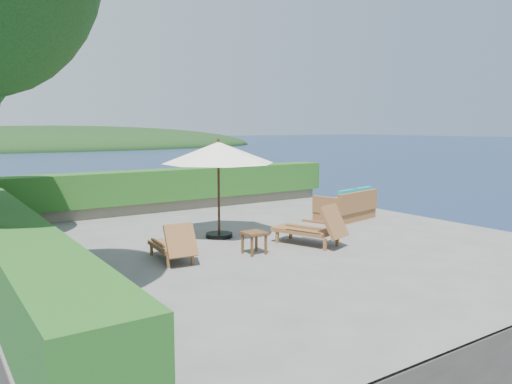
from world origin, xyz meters
TOP-DOWN VIEW (x-y plane):
  - ground at (0.00, 0.00)m, footprint 12.00×12.00m
  - foundation at (0.00, 0.00)m, footprint 12.00×12.00m
  - ocean at (0.00, 0.00)m, footprint 600.00×600.00m
  - offshore_island at (25.00, 140.00)m, footprint 126.00×57.60m
  - planter_wall_far at (0.00, 5.60)m, footprint 12.00×0.60m
  - planter_wall_left at (-5.60, 0.00)m, footprint 0.60×12.00m
  - hedge_far at (0.00, 5.60)m, footprint 12.40×0.90m
  - patio_umbrella at (-0.61, 1.09)m, footprint 3.57×3.57m
  - lounge_left at (-2.49, -0.33)m, footprint 0.74×1.50m
  - lounge_right at (0.77, -0.85)m, footprint 1.24×1.84m
  - side_table at (-0.80, -0.77)m, footprint 0.46×0.46m
  - wicker_loveseat at (3.71, 1.06)m, footprint 2.10×1.38m

SIDE VIEW (x-z plane):
  - offshore_island at x=25.00m, z-range -9.30..3.30m
  - ocean at x=0.00m, z-range -3.00..-3.00m
  - foundation at x=0.00m, z-range -3.05..-0.05m
  - ground at x=0.00m, z-range 0.00..0.00m
  - planter_wall_far at x=0.00m, z-range 0.00..0.36m
  - planter_wall_left at x=-5.60m, z-range 0.00..0.36m
  - lounge_left at x=-2.49m, z-range -0.07..0.77m
  - wicker_loveseat at x=3.71m, z-range -0.11..0.84m
  - side_table at x=-0.80m, z-range 0.16..0.65m
  - lounge_right at x=0.77m, z-range -0.08..0.91m
  - hedge_far at x=0.00m, z-range 0.35..1.35m
  - patio_umbrella at x=-0.61m, z-range 0.85..3.30m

